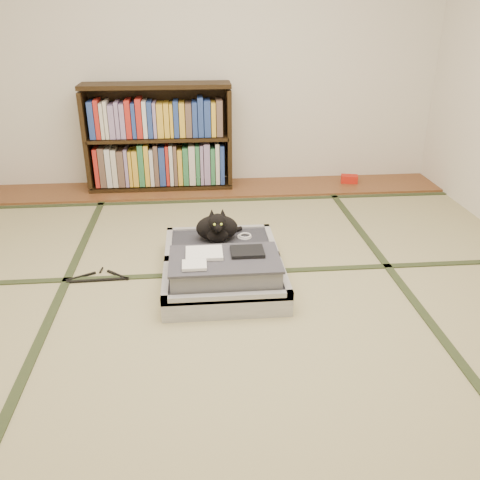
{
  "coord_description": "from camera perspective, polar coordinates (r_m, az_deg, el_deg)",
  "views": [
    {
      "loc": [
        -0.2,
        -2.37,
        1.51
      ],
      "look_at": [
        0.05,
        0.35,
        0.25
      ],
      "focal_mm": 38.0,
      "sensor_mm": 36.0,
      "label": 1
    }
  ],
  "objects": [
    {
      "name": "hanger",
      "position": [
        3.21,
        -15.58,
        -4.11
      ],
      "size": [
        0.38,
        0.18,
        0.01
      ],
      "color": "black",
      "rests_on": "floor"
    },
    {
      "name": "suitcase",
      "position": [
        3.03,
        -1.92,
        -3.07
      ],
      "size": [
        0.7,
        0.93,
        0.27
      ],
      "color": "#B6B5BA",
      "rests_on": "floor"
    },
    {
      "name": "cable_coil",
      "position": [
        3.32,
        0.53,
        0.43
      ],
      "size": [
        0.1,
        0.1,
        0.02
      ],
      "color": "white",
      "rests_on": "suitcase"
    },
    {
      "name": "floor",
      "position": [
        2.82,
        -0.38,
        -7.64
      ],
      "size": [
        4.5,
        4.5,
        0.0
      ],
      "primitive_type": "plane",
      "color": "tan",
      "rests_on": "ground"
    },
    {
      "name": "tatami_borders",
      "position": [
        3.24,
        -1.11,
        -2.92
      ],
      "size": [
        4.0,
        4.5,
        0.01
      ],
      "color": "#2D381E",
      "rests_on": "ground"
    },
    {
      "name": "red_item",
      "position": [
        4.85,
        12.17,
        6.72
      ],
      "size": [
        0.17,
        0.12,
        0.07
      ],
      "primitive_type": "cube",
      "rotation": [
        0.0,
        0.0,
        -0.24
      ],
      "color": "red",
      "rests_on": "wood_strip"
    },
    {
      "name": "room_shell",
      "position": [
        2.38,
        -0.48,
        23.59
      ],
      "size": [
        4.5,
        4.5,
        4.5
      ],
      "color": "white",
      "rests_on": "ground"
    },
    {
      "name": "bookcase",
      "position": [
        4.58,
        -9.08,
        11.08
      ],
      "size": [
        1.26,
        0.29,
        0.92
      ],
      "color": "black",
      "rests_on": "wood_strip"
    },
    {
      "name": "wood_strip",
      "position": [
        4.63,
        -2.47,
        5.81
      ],
      "size": [
        4.0,
        0.5,
        0.02
      ],
      "primitive_type": "cube",
      "color": "brown",
      "rests_on": "ground"
    },
    {
      "name": "cat",
      "position": [
        3.24,
        -2.57,
        1.37
      ],
      "size": [
        0.31,
        0.31,
        0.25
      ],
      "color": "black",
      "rests_on": "suitcase"
    }
  ]
}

